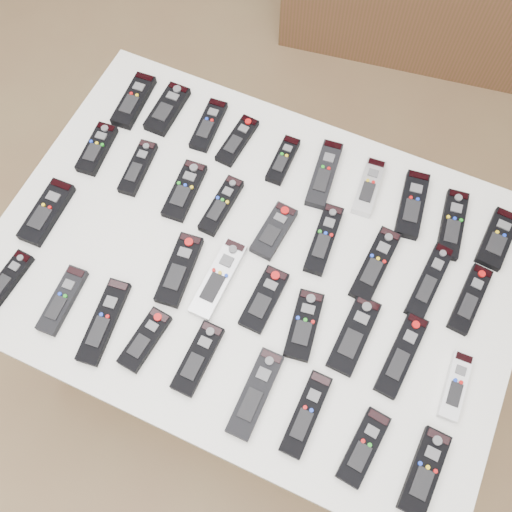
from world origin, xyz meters
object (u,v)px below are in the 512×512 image
at_px(remote_24, 354,335).
at_px(remote_9, 497,239).
at_px(remote_34, 364,447).
at_px(remote_28, 63,300).
at_px(remote_20, 179,270).
at_px(remote_35, 424,472).
at_px(remote_0, 134,101).
at_px(remote_2, 209,125).
at_px(remote_23, 304,325).
at_px(remote_30, 145,340).
at_px(remote_31, 198,358).
at_px(remote_6, 369,187).
at_px(remote_14, 274,231).
at_px(remote_16, 375,265).
at_px(remote_11, 138,168).
at_px(remote_19, 47,212).
at_px(remote_17, 429,281).
at_px(remote_26, 455,386).
at_px(remote_33, 306,414).
at_px(remote_4, 283,160).
at_px(remote_22, 264,299).
at_px(remote_18, 470,299).
at_px(remote_1, 167,109).
at_px(remote_10, 97,149).
at_px(remote_32, 255,393).
at_px(remote_5, 324,174).
at_px(remote_27, 8,279).
at_px(remote_12, 185,191).
at_px(remote_8, 452,224).
at_px(remote_15, 324,239).
at_px(remote_7, 412,205).
at_px(remote_13, 221,206).
at_px(remote_25, 401,355).
at_px(table, 256,269).
at_px(remote_29, 104,321).
at_px(remote_3, 237,141).

bearing_deg(remote_24, remote_9, 60.08).
bearing_deg(remote_34, remote_28, -175.38).
height_order(remote_20, remote_34, remote_20).
height_order(remote_34, remote_35, remote_35).
height_order(remote_0, remote_20, same).
xyz_separation_m(remote_2, remote_23, (0.44, -0.41, 0.00)).
relative_size(remote_30, remote_31, 0.89).
bearing_deg(remote_6, remote_14, -133.38).
bearing_deg(remote_16, remote_31, -123.11).
distance_m(remote_6, remote_11, 0.59).
bearing_deg(remote_30, remote_19, 159.50).
xyz_separation_m(remote_17, remote_26, (0.12, -0.21, -0.00)).
distance_m(remote_20, remote_33, 0.44).
height_order(remote_4, remote_22, remote_4).
height_order(remote_20, remote_30, same).
relative_size(remote_16, remote_28, 1.17).
bearing_deg(remote_18, remote_23, -141.55).
bearing_deg(remote_6, remote_1, 174.59).
height_order(remote_1, remote_9, remote_1).
bearing_deg(remote_2, remote_10, -145.67).
height_order(remote_11, remote_24, remote_11).
bearing_deg(remote_32, remote_2, 124.32).
distance_m(remote_5, remote_31, 0.56).
bearing_deg(remote_14, remote_27, -139.58).
height_order(remote_24, remote_33, remote_33).
bearing_deg(remote_18, remote_17, -177.34).
height_order(remote_5, remote_23, remote_5).
bearing_deg(remote_12, remote_26, -18.72).
distance_m(remote_0, remote_8, 0.90).
distance_m(remote_15, remote_32, 0.40).
distance_m(remote_7, remote_8, 0.11).
xyz_separation_m(remote_24, remote_35, (0.23, -0.21, 0.00)).
bearing_deg(remote_19, remote_18, 9.75).
height_order(remote_1, remote_28, remote_1).
height_order(remote_32, remote_34, same).
xyz_separation_m(remote_7, remote_12, (-0.53, -0.20, -0.00)).
bearing_deg(remote_34, remote_18, 80.61).
height_order(remote_19, remote_31, remote_19).
relative_size(remote_8, remote_13, 1.14).
xyz_separation_m(remote_15, remote_25, (0.26, -0.19, -0.00)).
height_order(table, remote_8, remote_8).
height_order(remote_22, remote_25, same).
xyz_separation_m(table, remote_33, (0.25, -0.29, 0.07)).
bearing_deg(remote_1, remote_16, -16.99).
xyz_separation_m(remote_26, remote_29, (-0.77, -0.19, -0.00)).
bearing_deg(remote_24, remote_3, 143.86).
relative_size(remote_7, remote_27, 1.25).
relative_size(remote_19, remote_28, 1.06).
bearing_deg(remote_25, remote_32, -136.48).
bearing_deg(remote_29, remote_31, -4.24).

